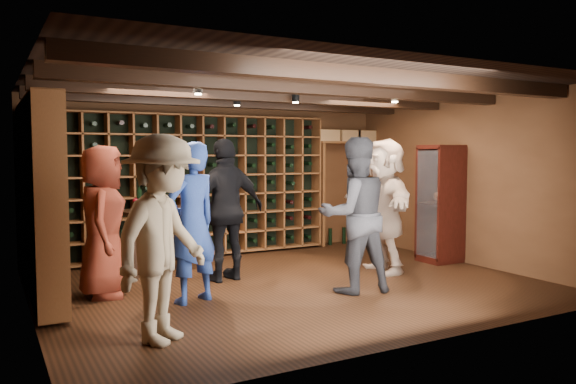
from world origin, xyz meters
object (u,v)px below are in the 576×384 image
display_cabinet (440,206)px  man_blue_shirt (192,223)px  man_grey_suit (355,215)px  tasting_table (160,216)px  guest_khaki (163,239)px  guest_beige (385,205)px  guest_red_floral (103,221)px  guest_woman_black (227,210)px

display_cabinet → man_blue_shirt: (-4.09, -0.43, 0.04)m
man_blue_shirt → man_grey_suit: man_grey_suit is taller
man_blue_shirt → tasting_table: (0.14, 1.77, -0.11)m
man_blue_shirt → guest_khaki: (-0.65, -1.14, 0.02)m
display_cabinet → man_grey_suit: man_grey_suit is taller
man_grey_suit → guest_khaki: size_ratio=1.01×
man_grey_suit → guest_beige: guest_beige is taller
guest_red_floral → man_blue_shirt: bearing=-115.2°
guest_woman_black → tasting_table: (-0.61, 0.95, -0.15)m
man_grey_suit → tasting_table: bearing=-43.6°
man_blue_shirt → guest_red_floral: man_blue_shirt is taller
man_grey_suit → guest_khaki: 2.59m
display_cabinet → guest_khaki: guest_khaki is taller
display_cabinet → guest_woman_black: bearing=173.5°
guest_khaki → guest_beige: size_ratio=0.98×
display_cabinet → guest_beige: bearing=-172.3°
man_grey_suit → guest_woman_black: 1.70m
man_blue_shirt → tasting_table: 1.78m
man_blue_shirt → tasting_table: size_ratio=1.38×
man_grey_suit → guest_red_floral: size_ratio=1.06×
tasting_table → display_cabinet: bearing=-34.4°
man_blue_shirt → tasting_table: man_blue_shirt is taller
guest_beige → display_cabinet: bearing=109.6°
man_blue_shirt → guest_beige: 2.91m
man_blue_shirt → man_grey_suit: bearing=145.8°
guest_khaki → tasting_table: size_ratio=1.42×
tasting_table → guest_woman_black: bearing=-73.1°
display_cabinet → guest_woman_black: guest_woman_black is taller
display_cabinet → guest_khaki: 4.99m
man_blue_shirt → guest_woman_black: size_ratio=0.96×
man_blue_shirt → guest_red_floral: size_ratio=1.02×
man_grey_suit → guest_woman_black: guest_woman_black is taller
guest_red_floral → tasting_table: bearing=-26.3°
display_cabinet → guest_red_floral: (-4.91, 0.29, 0.02)m
guest_woman_black → guest_khaki: (-1.40, -1.96, -0.01)m
guest_khaki → tasting_table: guest_khaki is taller
man_blue_shirt → man_grey_suit: size_ratio=0.96×
display_cabinet → guest_beige: size_ratio=0.94×
display_cabinet → man_blue_shirt: 4.11m
guest_woman_black → tasting_table: 1.14m
display_cabinet → guest_khaki: (-4.74, -1.58, 0.06)m
guest_beige → tasting_table: size_ratio=1.45×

